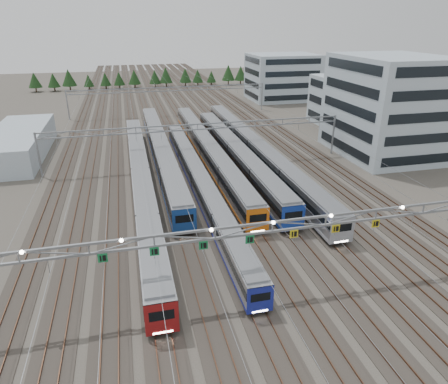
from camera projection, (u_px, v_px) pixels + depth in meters
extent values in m
plane|color=#47423A|center=(269.00, 289.00, 41.02)|extent=(400.00, 400.00, 0.00)
cube|color=#2D2823|center=(165.00, 105.00, 130.14)|extent=(54.00, 260.00, 0.08)
cube|color=brown|center=(83.00, 108.00, 124.51)|extent=(0.08, 260.00, 0.16)
cube|color=brown|center=(240.00, 101.00, 135.66)|extent=(0.08, 260.00, 0.16)
cube|color=brown|center=(163.00, 104.00, 129.93)|extent=(0.08, 260.00, 0.16)
cube|color=brown|center=(167.00, 104.00, 130.25)|extent=(0.08, 260.00, 0.16)
cube|color=black|center=(142.00, 188.00, 64.69)|extent=(2.45, 66.51, 0.37)
cube|color=#A1A3A9|center=(141.00, 178.00, 63.98)|extent=(2.88, 67.87, 3.24)
cube|color=black|center=(141.00, 175.00, 63.83)|extent=(2.94, 67.53, 0.98)
cube|color=maroon|center=(142.00, 185.00, 64.52)|extent=(2.93, 67.53, 0.36)
cube|color=slate|center=(140.00, 168.00, 63.30)|extent=(2.59, 66.51, 0.26)
cube|color=maroon|center=(162.00, 319.00, 33.78)|extent=(2.90, 0.12, 3.24)
cube|color=black|center=(162.00, 315.00, 33.60)|extent=(2.16, 0.10, 0.98)
cube|color=white|center=(163.00, 332.00, 34.29)|extent=(1.73, 0.06, 0.15)
cube|color=black|center=(161.00, 159.00, 78.29)|extent=(2.59, 61.08, 0.39)
cube|color=#A1A3A9|center=(161.00, 149.00, 77.54)|extent=(3.05, 62.32, 3.43)
cube|color=black|center=(160.00, 147.00, 77.38)|extent=(3.11, 62.01, 1.03)
cube|color=#184193|center=(161.00, 156.00, 78.11)|extent=(3.10, 62.01, 0.38)
cube|color=slate|center=(160.00, 140.00, 76.82)|extent=(2.74, 61.08, 0.27)
cube|color=#184193|center=(185.00, 222.00, 49.81)|extent=(3.07, 0.12, 3.43)
cube|color=black|center=(184.00, 219.00, 49.62)|extent=(2.28, 0.10, 1.03)
cube|color=white|center=(185.00, 232.00, 50.35)|extent=(1.83, 0.06, 0.16)
cube|color=black|center=(199.00, 189.00, 64.39)|extent=(2.15, 60.22, 0.33)
cube|color=#A1A3A9|center=(199.00, 180.00, 63.77)|extent=(2.53, 61.45, 2.84)
cube|color=black|center=(199.00, 178.00, 63.63)|extent=(2.59, 61.14, 0.86)
cube|color=navy|center=(199.00, 187.00, 64.24)|extent=(2.58, 61.14, 0.32)
cube|color=slate|center=(199.00, 171.00, 63.17)|extent=(2.28, 60.22, 0.23)
cube|color=navy|center=(260.00, 300.00, 36.43)|extent=(2.55, 0.12, 2.84)
cube|color=black|center=(261.00, 297.00, 36.27)|extent=(1.90, 0.10, 0.86)
cube|color=white|center=(260.00, 311.00, 36.87)|extent=(1.52, 0.06, 0.14)
cube|color=black|center=(208.00, 158.00, 78.83)|extent=(2.54, 61.67, 0.38)
cube|color=#A1A3A9|center=(208.00, 149.00, 78.09)|extent=(2.99, 62.92, 3.36)
cube|color=black|center=(207.00, 147.00, 77.93)|extent=(3.05, 62.61, 1.01)
cube|color=orange|center=(208.00, 156.00, 78.65)|extent=(3.04, 62.61, 0.37)
cube|color=slate|center=(207.00, 140.00, 77.38)|extent=(2.69, 61.67, 0.27)
cube|color=orange|center=(258.00, 221.00, 50.09)|extent=(3.01, 0.12, 3.36)
cube|color=black|center=(258.00, 218.00, 49.91)|extent=(2.24, 0.10, 1.01)
cube|color=white|center=(258.00, 231.00, 50.62)|extent=(1.79, 0.06, 0.16)
cube|color=black|center=(236.00, 163.00, 75.86)|extent=(2.66, 54.19, 0.40)
cube|color=#A1A3A9|center=(236.00, 153.00, 75.09)|extent=(3.13, 55.29, 3.52)
cube|color=black|center=(236.00, 151.00, 74.92)|extent=(3.19, 55.02, 1.06)
cube|color=#1839A8|center=(236.00, 161.00, 75.67)|extent=(3.18, 55.02, 0.39)
cube|color=slate|center=(236.00, 144.00, 74.34)|extent=(2.81, 54.19, 0.28)
cube|color=#1839A8|center=(293.00, 218.00, 50.49)|extent=(3.15, 0.12, 3.52)
cube|color=black|center=(294.00, 215.00, 50.29)|extent=(2.35, 0.10, 1.06)
cube|color=white|center=(293.00, 229.00, 51.05)|extent=(1.88, 0.06, 0.17)
cube|color=black|center=(254.00, 158.00, 78.87)|extent=(2.61, 67.04, 0.39)
cube|color=#A1A3A9|center=(255.00, 148.00, 78.12)|extent=(3.07, 68.41, 3.45)
cube|color=black|center=(255.00, 146.00, 77.95)|extent=(3.13, 68.07, 1.04)
cube|color=#969AA4|center=(254.00, 155.00, 78.69)|extent=(3.12, 68.07, 0.38)
cube|color=slate|center=(255.00, 139.00, 77.39)|extent=(2.76, 67.04, 0.27)
cube|color=#969AA4|center=(342.00, 230.00, 47.67)|extent=(3.09, 0.12, 3.45)
cube|color=black|center=(343.00, 227.00, 47.48)|extent=(2.30, 0.10, 1.04)
cube|color=white|center=(341.00, 242.00, 48.22)|extent=(1.84, 0.06, 0.16)
cube|color=gray|center=(272.00, 222.00, 37.93)|extent=(56.00, 0.22, 0.22)
cube|color=gray|center=(272.00, 231.00, 38.32)|extent=(56.00, 0.22, 0.22)
cube|color=#17743C|center=(103.00, 258.00, 34.97)|extent=(0.85, 0.06, 0.85)
cube|color=#17743C|center=(154.00, 251.00, 35.95)|extent=(0.85, 0.06, 0.85)
cube|color=#17743C|center=(203.00, 245.00, 36.94)|extent=(0.85, 0.06, 0.85)
cube|color=#17743C|center=(250.00, 239.00, 37.92)|extent=(0.85, 0.06, 0.85)
cube|color=gold|center=(294.00, 234.00, 38.91)|extent=(0.85, 0.06, 0.85)
cube|color=gold|center=(336.00, 229.00, 39.89)|extent=(0.85, 0.06, 0.85)
cube|color=gold|center=(376.00, 224.00, 40.88)|extent=(0.85, 0.06, 0.85)
cylinder|color=gray|center=(39.00, 155.00, 68.96)|extent=(0.36, 0.36, 8.00)
cylinder|color=gray|center=(333.00, 135.00, 81.22)|extent=(0.36, 0.36, 8.00)
cube|color=gray|center=(197.00, 124.00, 73.58)|extent=(56.00, 0.22, 0.22)
cube|color=gray|center=(197.00, 129.00, 73.98)|extent=(56.00, 0.22, 0.22)
cylinder|color=gray|center=(68.00, 105.00, 109.07)|extent=(0.36, 0.36, 8.00)
cylinder|color=gray|center=(262.00, 97.00, 121.32)|extent=(0.36, 0.36, 8.00)
cube|color=gray|center=(169.00, 87.00, 113.69)|extent=(56.00, 0.22, 0.22)
cube|color=gray|center=(169.00, 91.00, 114.08)|extent=(56.00, 0.22, 0.22)
cube|color=#A5B9C5|center=(389.00, 106.00, 79.29)|extent=(18.00, 22.00, 19.31)
cube|color=#A5B9C5|center=(346.00, 101.00, 103.35)|extent=(14.00, 16.00, 12.21)
cube|color=#A5B9C5|center=(282.00, 77.00, 136.52)|extent=(22.00, 18.00, 14.98)
cube|color=#A5B9C5|center=(19.00, 143.00, 80.52)|extent=(10.00, 30.00, 5.19)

